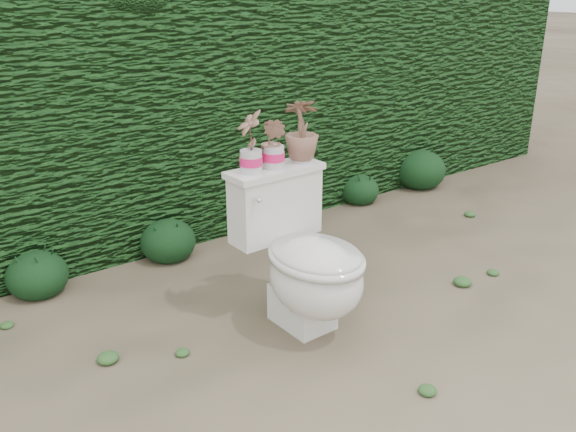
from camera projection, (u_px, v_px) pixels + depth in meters
ground at (255, 329)px, 3.05m from camera, size 60.00×60.00×0.00m
hedge at (117, 117)px, 3.96m from camera, size 8.00×1.00×1.60m
toilet at (305, 262)px, 2.96m from camera, size 0.50×0.69×0.78m
potted_plant_left at (251, 144)px, 2.85m from camera, size 0.13×0.17×0.28m
potted_plant_center at (273, 144)px, 2.93m from camera, size 0.14×0.15×0.23m
potted_plant_right at (302, 132)px, 3.02m from camera, size 0.23×0.23×0.30m
liriope_clump_2 at (37, 271)px, 3.36m from camera, size 0.33×0.33×0.27m
liriope_clump_3 at (168, 237)px, 3.79m from camera, size 0.35×0.35×0.28m
liriope_clump_4 at (282, 208)px, 4.22m from camera, size 0.40×0.40×0.32m
liriope_clump_5 at (359, 186)px, 4.76m from camera, size 0.31×0.31×0.25m
liriope_clump_6 at (420, 167)px, 5.10m from camera, size 0.42×0.42×0.34m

